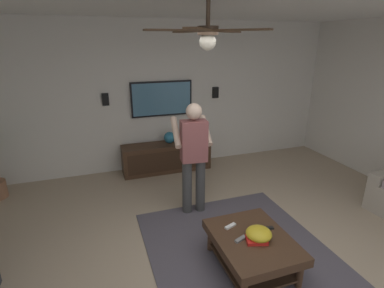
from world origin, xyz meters
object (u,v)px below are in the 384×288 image
(tv, at_px, (162,99))
(wall_speaker_left, at_px, (215,92))
(person_standing, at_px, (194,153))
(vase_round, at_px, (170,138))
(remote_black, at_px, (267,228))
(wall_speaker_right, at_px, (105,99))
(media_console, at_px, (167,157))
(book, at_px, (257,240))
(ceiling_fan, at_px, (207,34))
(remote_white, at_px, (230,226))
(remote_grey, at_px, (241,239))
(bowl, at_px, (259,234))
(coffee_table, at_px, (252,245))

(tv, height_order, wall_speaker_left, tv)
(person_standing, distance_m, vase_round, 1.62)
(remote_black, relative_size, wall_speaker_right, 0.68)
(media_console, distance_m, tv, 1.13)
(book, relative_size, wall_speaker_left, 1.00)
(tv, xyz_separation_m, wall_speaker_left, (0.01, -1.12, 0.06))
(wall_speaker_left, height_order, ceiling_fan, ceiling_fan)
(remote_black, bearing_deg, book, -138.88)
(tv, relative_size, wall_speaker_right, 5.37)
(wall_speaker_left, bearing_deg, remote_black, 167.84)
(ceiling_fan, bearing_deg, wall_speaker_left, -25.28)
(person_standing, distance_m, remote_white, 1.21)
(media_console, distance_m, vase_round, 0.39)
(ceiling_fan, bearing_deg, media_console, -4.28)
(remote_grey, bearing_deg, vase_round, -111.41)
(bowl, xyz_separation_m, book, (-0.04, 0.05, -0.04))
(tv, relative_size, vase_round, 5.37)
(remote_grey, distance_m, wall_speaker_right, 3.50)
(remote_black, bearing_deg, bowl, -140.15)
(vase_round, distance_m, ceiling_fan, 3.13)
(remote_white, relative_size, wall_speaker_right, 0.68)
(coffee_table, bearing_deg, remote_black, -71.25)
(person_standing, bearing_deg, book, -164.80)
(remote_white, bearing_deg, remote_grey, 69.97)
(book, bearing_deg, media_console, -68.50)
(book, xyz_separation_m, wall_speaker_left, (3.24, -0.89, 1.02))
(media_console, distance_m, wall_speaker_left, 1.63)
(coffee_table, xyz_separation_m, remote_black, (0.08, -0.22, 0.12))
(coffee_table, xyz_separation_m, ceiling_fan, (0.40, 0.41, 2.19))
(person_standing, height_order, vase_round, person_standing)
(coffee_table, distance_m, bowl, 0.18)
(media_console, distance_m, wall_speaker_right, 1.57)
(bowl, bearing_deg, ceiling_fan, 46.08)
(media_console, bearing_deg, remote_white, 1.68)
(media_console, distance_m, remote_black, 2.87)
(remote_black, relative_size, wall_speaker_left, 0.68)
(remote_white, height_order, vase_round, vase_round)
(remote_black, distance_m, wall_speaker_right, 3.58)
(media_console, height_order, book, media_console)
(remote_black, distance_m, book, 0.27)
(tv, bearing_deg, remote_white, 1.54)
(book, distance_m, vase_round, 3.02)
(vase_round, relative_size, wall_speaker_left, 1.00)
(coffee_table, bearing_deg, media_console, 4.44)
(coffee_table, bearing_deg, ceiling_fan, 45.61)
(book, height_order, ceiling_fan, ceiling_fan)
(coffee_table, relative_size, ceiling_fan, 0.89)
(vase_round, xyz_separation_m, wall_speaker_left, (0.23, -1.04, 0.78))
(remote_grey, bearing_deg, media_console, -109.93)
(remote_white, bearing_deg, bowl, 103.71)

